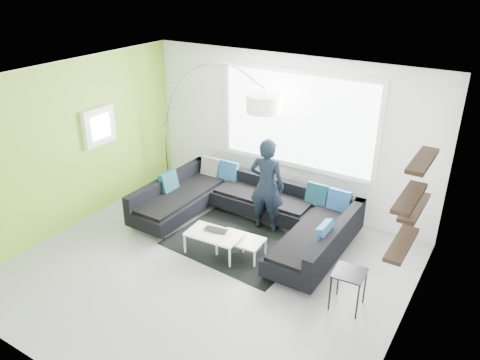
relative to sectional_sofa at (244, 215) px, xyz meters
name	(u,v)px	position (x,y,z in m)	size (l,w,h in m)	color
ground	(208,269)	(0.11, -1.21, -0.33)	(5.50, 5.50, 0.00)	gray
room_shell	(215,154)	(0.15, -1.00, 1.48)	(5.54, 5.04, 2.82)	white
sectional_sofa	(244,215)	(0.00, 0.00, 0.00)	(3.46, 2.15, 0.74)	black
rug	(237,243)	(0.10, -0.39, -0.32)	(2.10, 1.53, 0.01)	black
coffee_table	(227,244)	(0.14, -0.71, -0.15)	(1.10, 0.64, 0.36)	white
arc_lamp	(164,125)	(-2.19, 0.63, 1.01)	(2.47, 0.68, 2.67)	silver
side_table	(348,289)	(2.16, -0.90, -0.05)	(0.40, 0.40, 0.55)	black
person	(267,186)	(0.27, 0.29, 0.49)	(0.65, 0.47, 1.65)	black
laptop	(214,232)	(-0.07, -0.77, 0.05)	(0.40, 0.29, 0.03)	black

